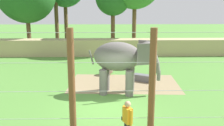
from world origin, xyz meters
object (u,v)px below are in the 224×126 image
zookeeper (127,121)px  elephant (123,59)px  enrichment_ball (108,69)px  feed_trough (144,78)px

zookeeper → elephant: bearing=88.0°
enrichment_ball → zookeeper: 9.61m
enrichment_ball → zookeeper: (0.63, -9.57, 0.49)m
enrichment_ball → feed_trough: enrichment_ball is taller
feed_trough → zookeeper: bearing=-102.5°
enrichment_ball → zookeeper: bearing=-86.2°
feed_trough → elephant: bearing=-124.1°
zookeeper → feed_trough: zookeeper is taller
zookeeper → enrichment_ball: bearing=93.8°
enrichment_ball → feed_trough: bearing=-35.5°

